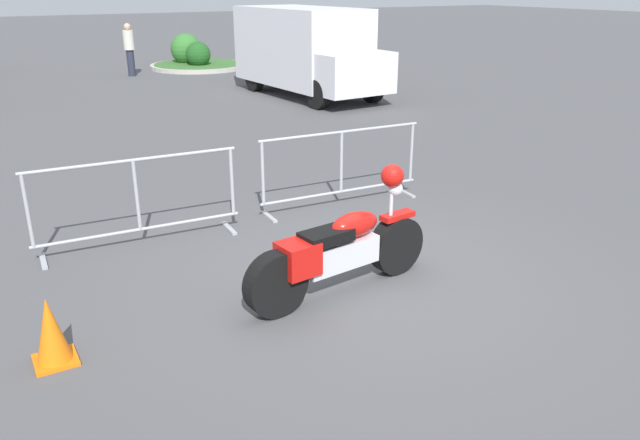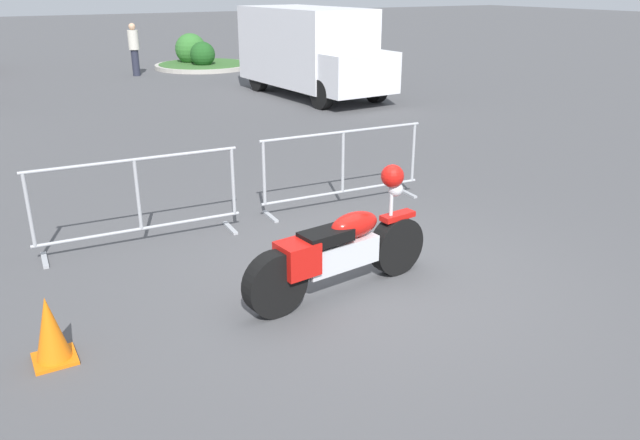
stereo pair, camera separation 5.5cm
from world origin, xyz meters
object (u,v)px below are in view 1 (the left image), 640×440
Objects in this scene: motorcycle at (340,250)px; crowd_barrier_near at (137,201)px; delivery_van at (306,49)px; crowd_barrier_far at (341,167)px; pedestrian at (129,48)px; traffic_cone at (51,331)px.

crowd_barrier_near is at bearing 115.77° from motorcycle.
crowd_barrier_near is 10.68m from delivery_van.
motorcycle reaches higher than crowd_barrier_far.
crowd_barrier_far is 1.44× the size of pedestrian.
pedestrian reaches higher than traffic_cone.
crowd_barrier_far is (1.41, 2.22, 0.09)m from motorcycle.
motorcycle is 0.43× the size of delivery_van.
delivery_van is 7.01m from pedestrian.
motorcycle is at bearing -31.07° from delivery_van.
crowd_barrier_far is 4.13× the size of traffic_cone.
motorcycle is 2.63m from crowd_barrier_near.
delivery_van is (5.43, 10.40, 0.77)m from motorcycle.
delivery_van is at bearing 55.84° from motorcycle.
motorcycle is at bearing -57.62° from crowd_barrier_near.
crowd_barrier_near is at bearing -43.40° from delivery_van.
delivery_van is at bearing 50.12° from crowd_barrier_near.
traffic_cone is at bearing -121.82° from crowd_barrier_near.
delivery_van is 13.13m from traffic_cone.
delivery_van is 3.02× the size of pedestrian.
crowd_barrier_near is 2.47m from traffic_cone.
motorcycle is 2.71m from traffic_cone.
crowd_barrier_near is (-1.41, 2.22, 0.09)m from motorcycle.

